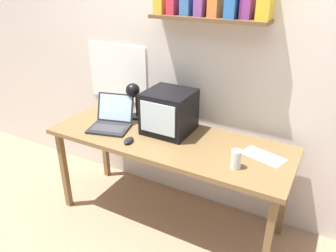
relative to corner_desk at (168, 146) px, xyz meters
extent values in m
plane|color=#A07D5F|center=(0.00, 0.00, -0.69)|extent=(12.00, 12.00, 0.00)
cube|color=silver|center=(0.00, 0.42, 0.61)|extent=(5.60, 0.06, 2.60)
cube|color=white|center=(-0.72, 0.38, 0.36)|extent=(0.60, 0.01, 0.50)
cube|color=brown|center=(0.15, 0.30, 0.89)|extent=(0.85, 0.18, 0.02)
cube|color=gold|center=(-0.23, 0.32, 0.98)|extent=(0.07, 0.14, 0.17)
cube|color=#CB2B42|center=(-0.12, 0.32, 0.99)|extent=(0.06, 0.14, 0.19)
cube|color=#804595|center=(0.09, 0.32, 1.00)|extent=(0.06, 0.15, 0.21)
cube|color=orange|center=(0.19, 0.32, 0.99)|extent=(0.07, 0.14, 0.18)
cube|color=#863788|center=(0.41, 0.33, 0.99)|extent=(0.07, 0.13, 0.19)
cube|color=gold|center=(0.52, 0.32, 1.01)|extent=(0.08, 0.14, 0.22)
cube|color=brown|center=(0.00, 0.00, 0.05)|extent=(1.82, 0.66, 0.03)
cube|color=brown|center=(-0.85, -0.27, -0.33)|extent=(0.04, 0.05, 0.72)
cube|color=brown|center=(0.85, -0.27, -0.33)|extent=(0.04, 0.05, 0.72)
cube|color=brown|center=(-0.85, 0.27, -0.33)|extent=(0.04, 0.05, 0.72)
cube|color=brown|center=(0.85, 0.27, -0.33)|extent=(0.04, 0.05, 0.72)
cube|color=black|center=(-0.05, 0.11, 0.22)|extent=(0.35, 0.34, 0.32)
cube|color=silver|center=(-0.05, -0.06, 0.23)|extent=(0.28, 0.01, 0.23)
cube|color=#232326|center=(-0.47, -0.09, 0.07)|extent=(0.35, 0.30, 0.02)
cube|color=#38383A|center=(-0.47, -0.11, 0.08)|extent=(0.28, 0.19, 0.00)
cube|color=#232326|center=(-0.51, 0.05, 0.19)|extent=(0.31, 0.16, 0.22)
cube|color=silver|center=(-0.51, 0.05, 0.19)|extent=(0.28, 0.14, 0.20)
cylinder|color=black|center=(-0.42, 0.21, 0.07)|extent=(0.13, 0.13, 0.01)
cylinder|color=black|center=(-0.42, 0.21, 0.20)|extent=(0.02, 0.02, 0.25)
sphere|color=black|center=(-0.40, 0.15, 0.33)|extent=(0.11, 0.11, 0.11)
cylinder|color=white|center=(0.56, -0.15, 0.12)|extent=(0.07, 0.07, 0.12)
cylinder|color=orange|center=(0.56, -0.15, 0.11)|extent=(0.06, 0.06, 0.09)
ellipsoid|color=black|center=(-0.22, -0.19, 0.08)|extent=(0.08, 0.11, 0.03)
cube|color=white|center=(0.69, 0.07, 0.07)|extent=(0.31, 0.21, 0.00)
cube|color=white|center=(-0.65, 0.17, 0.07)|extent=(0.27, 0.22, 0.00)
camera|label=1|loc=(1.03, -1.88, 1.18)|focal=35.00mm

